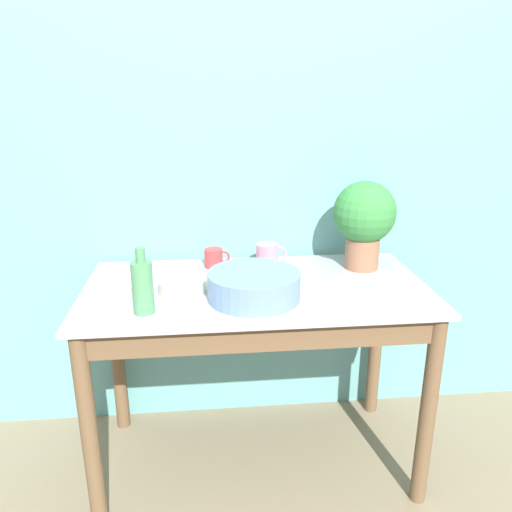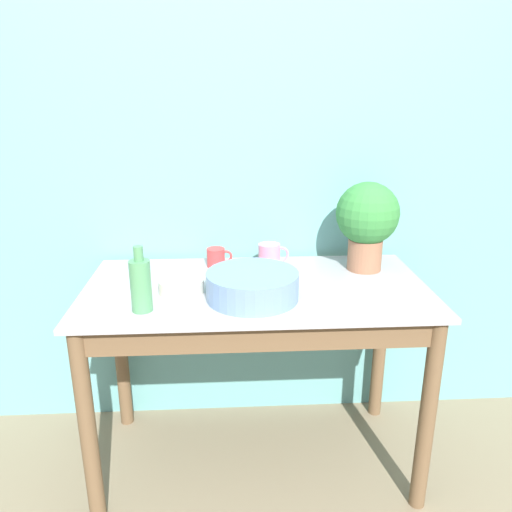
{
  "view_description": "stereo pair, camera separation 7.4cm",
  "coord_description": "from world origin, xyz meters",
  "px_view_note": "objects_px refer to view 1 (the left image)",
  "views": [
    {
      "loc": [
        -0.18,
        -1.44,
        1.53
      ],
      "look_at": [
        0.0,
        0.34,
        0.93
      ],
      "focal_mm": 35.0,
      "sensor_mm": 36.0,
      "label": 1
    },
    {
      "loc": [
        -0.11,
        -1.44,
        1.53
      ],
      "look_at": [
        0.0,
        0.34,
        0.93
      ],
      "focal_mm": 35.0,
      "sensor_mm": 36.0,
      "label": 2
    }
  ],
  "objects_px": {
    "potted_plant": "(364,218)",
    "bottle_tall": "(143,286)",
    "mug_red": "(214,258)",
    "mug_pink": "(268,255)",
    "bowl_wash_large": "(254,286)",
    "bowl_small_cream": "(182,287)"
  },
  "relations": [
    {
      "from": "bottle_tall",
      "to": "mug_pink",
      "type": "bearing_deg",
      "value": 41.12
    },
    {
      "from": "mug_pink",
      "to": "bowl_small_cream",
      "type": "relative_size",
      "value": 0.77
    },
    {
      "from": "mug_pink",
      "to": "bowl_small_cream",
      "type": "height_order",
      "value": "mug_pink"
    },
    {
      "from": "potted_plant",
      "to": "mug_red",
      "type": "height_order",
      "value": "potted_plant"
    },
    {
      "from": "mug_red",
      "to": "bottle_tall",
      "type": "bearing_deg",
      "value": -119.59
    },
    {
      "from": "potted_plant",
      "to": "mug_pink",
      "type": "relative_size",
      "value": 2.84
    },
    {
      "from": "mug_red",
      "to": "mug_pink",
      "type": "distance_m",
      "value": 0.23
    },
    {
      "from": "bowl_wash_large",
      "to": "mug_red",
      "type": "distance_m",
      "value": 0.38
    },
    {
      "from": "potted_plant",
      "to": "bottle_tall",
      "type": "relative_size",
      "value": 1.6
    },
    {
      "from": "mug_red",
      "to": "mug_pink",
      "type": "xyz_separation_m",
      "value": [
        0.23,
        -0.02,
        0.01
      ]
    },
    {
      "from": "mug_red",
      "to": "bowl_small_cream",
      "type": "distance_m",
      "value": 0.3
    },
    {
      "from": "mug_pink",
      "to": "bowl_small_cream",
      "type": "bearing_deg",
      "value": -144.02
    },
    {
      "from": "potted_plant",
      "to": "mug_pink",
      "type": "bearing_deg",
      "value": 172.82
    },
    {
      "from": "bowl_wash_large",
      "to": "mug_pink",
      "type": "xyz_separation_m",
      "value": [
        0.09,
        0.33,
        0.0
      ]
    },
    {
      "from": "bowl_wash_large",
      "to": "mug_red",
      "type": "height_order",
      "value": "bowl_wash_large"
    },
    {
      "from": "bowl_wash_large",
      "to": "mug_red",
      "type": "bearing_deg",
      "value": 110.91
    },
    {
      "from": "potted_plant",
      "to": "mug_pink",
      "type": "xyz_separation_m",
      "value": [
        -0.39,
        0.05,
        -0.17
      ]
    },
    {
      "from": "mug_red",
      "to": "bowl_small_cream",
      "type": "height_order",
      "value": "mug_red"
    },
    {
      "from": "bottle_tall",
      "to": "mug_pink",
      "type": "distance_m",
      "value": 0.63
    },
    {
      "from": "bottle_tall",
      "to": "mug_red",
      "type": "bearing_deg",
      "value": 60.41
    },
    {
      "from": "bowl_wash_large",
      "to": "bottle_tall",
      "type": "relative_size",
      "value": 1.44
    },
    {
      "from": "bottle_tall",
      "to": "bowl_small_cream",
      "type": "xyz_separation_m",
      "value": [
        0.12,
        0.16,
        -0.07
      ]
    }
  ]
}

